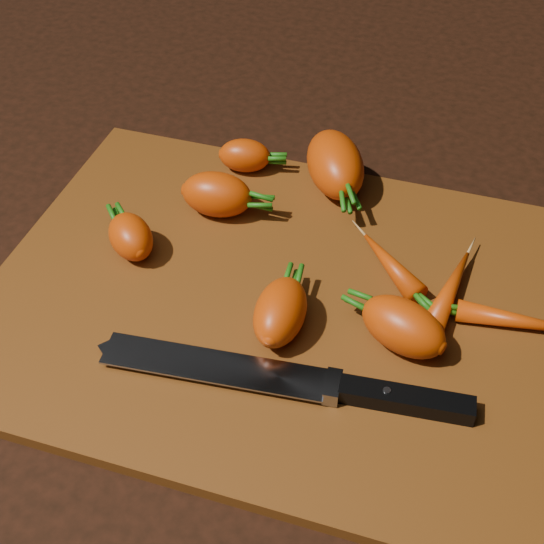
% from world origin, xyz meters
% --- Properties ---
extents(ground, '(2.00, 2.00, 0.01)m').
position_xyz_m(ground, '(0.00, 0.00, -0.01)').
color(ground, black).
extents(cutting_board, '(0.50, 0.40, 0.01)m').
position_xyz_m(cutting_board, '(0.00, 0.00, 0.01)').
color(cutting_board, '#643410').
rests_on(cutting_board, ground).
extents(carrot_0, '(0.07, 0.05, 0.05)m').
position_xyz_m(carrot_0, '(-0.08, 0.09, 0.03)').
color(carrot_0, '#C53D07').
rests_on(carrot_0, cutting_board).
extents(carrot_1, '(0.07, 0.07, 0.04)m').
position_xyz_m(carrot_1, '(-0.14, 0.01, 0.03)').
color(carrot_1, '#C53D07').
rests_on(carrot_1, cutting_board).
extents(carrot_2, '(0.09, 0.11, 0.06)m').
position_xyz_m(carrot_2, '(0.02, 0.17, 0.04)').
color(carrot_2, '#C53D07').
rests_on(carrot_2, cutting_board).
extents(carrot_3, '(0.05, 0.07, 0.04)m').
position_xyz_m(carrot_3, '(0.02, -0.04, 0.03)').
color(carrot_3, '#C53D07').
rests_on(carrot_3, cutting_board).
extents(carrot_4, '(0.06, 0.04, 0.04)m').
position_xyz_m(carrot_4, '(-0.08, 0.17, 0.03)').
color(carrot_4, '#C53D07').
rests_on(carrot_4, cutting_board).
extents(carrot_5, '(0.09, 0.07, 0.04)m').
position_xyz_m(carrot_5, '(0.12, -0.02, 0.03)').
color(carrot_5, '#C53D07').
rests_on(carrot_5, cutting_board).
extents(carrot_6, '(0.04, 0.11, 0.02)m').
position_xyz_m(carrot_6, '(0.15, 0.04, 0.02)').
color(carrot_6, '#C53D07').
rests_on(carrot_6, cutting_board).
extents(carrot_7, '(0.11, 0.03, 0.02)m').
position_xyz_m(carrot_7, '(0.22, 0.02, 0.02)').
color(carrot_7, '#C53D07').
rests_on(carrot_7, cutting_board).
extents(carrot_8, '(0.08, 0.08, 0.02)m').
position_xyz_m(carrot_8, '(0.10, 0.06, 0.02)').
color(carrot_8, '#C53D07').
rests_on(carrot_8, cutting_board).
extents(knife, '(0.30, 0.05, 0.02)m').
position_xyz_m(knife, '(0.00, -0.10, 0.02)').
color(knife, gray).
rests_on(knife, cutting_board).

